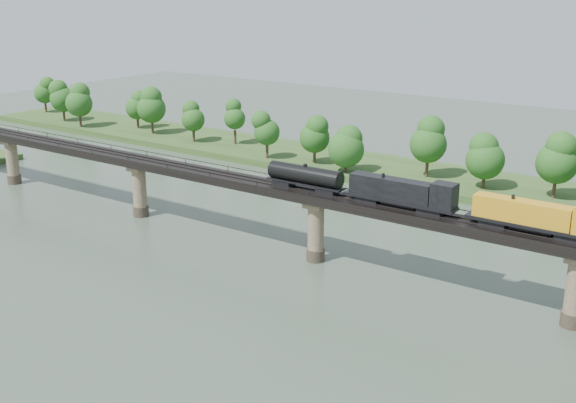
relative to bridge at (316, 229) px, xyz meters
The scene contains 6 objects.
ground 30.49m from the bridge, 90.00° to the right, with size 400.00×400.00×0.00m, color #354436.
far_bank 55.20m from the bridge, 90.00° to the left, with size 300.00×24.00×1.60m, color #2A471C.
bridge is the anchor object (origin of this frame).
bridge_superstructure 6.33m from the bridge, 90.00° to the left, with size 220.00×4.90×0.75m.
far_treeline 51.30m from the bridge, 99.23° to the left, with size 289.06×17.54×13.60m.
freight_train 28.57m from the bridge, ahead, with size 70.43×2.74×4.85m.
Camera 1 is at (58.98, -61.15, 43.31)m, focal length 45.00 mm.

